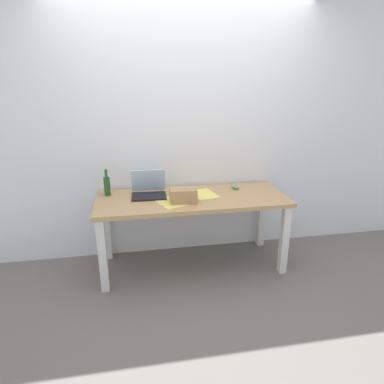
{
  "coord_description": "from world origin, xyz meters",
  "views": [
    {
      "loc": [
        -0.53,
        -2.94,
        1.8
      ],
      "look_at": [
        0.0,
        0.0,
        0.78
      ],
      "focal_mm": 31.2,
      "sensor_mm": 36.0,
      "label": 1
    }
  ],
  "objects_px": {
    "beer_bottle": "(107,185)",
    "laptop_left": "(149,191)",
    "cardboard_box": "(183,195)",
    "computer_mouse": "(235,187)",
    "desk": "(192,206)"
  },
  "relations": [
    {
      "from": "beer_bottle",
      "to": "computer_mouse",
      "type": "xyz_separation_m",
      "value": [
        1.27,
        -0.02,
        -0.08
      ]
    },
    {
      "from": "laptop_left",
      "to": "computer_mouse",
      "type": "xyz_separation_m",
      "value": [
        0.88,
        0.06,
        -0.04
      ]
    },
    {
      "from": "beer_bottle",
      "to": "laptop_left",
      "type": "bearing_deg",
      "value": -12.58
    },
    {
      "from": "cardboard_box",
      "to": "desk",
      "type": "bearing_deg",
      "value": 49.57
    },
    {
      "from": "cardboard_box",
      "to": "computer_mouse",
      "type": "bearing_deg",
      "value": 26.78
    },
    {
      "from": "computer_mouse",
      "to": "cardboard_box",
      "type": "distance_m",
      "value": 0.66
    },
    {
      "from": "laptop_left",
      "to": "beer_bottle",
      "type": "distance_m",
      "value": 0.4
    },
    {
      "from": "cardboard_box",
      "to": "laptop_left",
      "type": "bearing_deg",
      "value": 142.24
    },
    {
      "from": "laptop_left",
      "to": "cardboard_box",
      "type": "relative_size",
      "value": 1.38
    },
    {
      "from": "laptop_left",
      "to": "cardboard_box",
      "type": "xyz_separation_m",
      "value": [
        0.3,
        -0.23,
        0.01
      ]
    },
    {
      "from": "computer_mouse",
      "to": "desk",
      "type": "bearing_deg",
      "value": 177.38
    },
    {
      "from": "laptop_left",
      "to": "beer_bottle",
      "type": "height_order",
      "value": "beer_bottle"
    },
    {
      "from": "desk",
      "to": "laptop_left",
      "type": "relative_size",
      "value": 5.38
    },
    {
      "from": "laptop_left",
      "to": "beer_bottle",
      "type": "xyz_separation_m",
      "value": [
        -0.39,
        0.09,
        0.05
      ]
    },
    {
      "from": "desk",
      "to": "cardboard_box",
      "type": "height_order",
      "value": "cardboard_box"
    }
  ]
}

